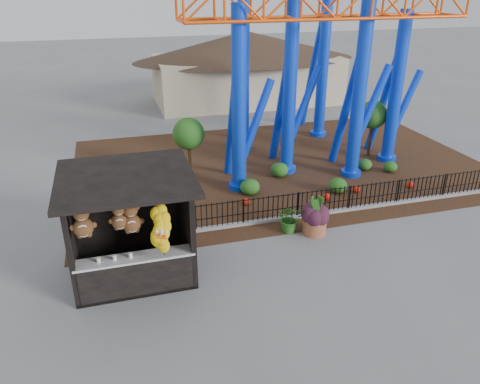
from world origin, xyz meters
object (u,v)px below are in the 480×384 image
object	(u,v)px
terracotta_planter	(314,225)
roller_coaster	(309,13)
prize_booth	(131,230)
potted_plant	(290,218)

from	to	relation	value
terracotta_planter	roller_coaster	bearing A→B (deg)	70.95
prize_booth	potted_plant	world-z (taller)	prize_booth
prize_booth	terracotta_planter	size ratio (longest dim) A/B	4.47
roller_coaster	potted_plant	bearing A→B (deg)	-115.95
potted_plant	prize_booth	bearing A→B (deg)	-155.75
roller_coaster	terracotta_planter	distance (m)	9.14
potted_plant	roller_coaster	bearing A→B (deg)	74.41
prize_booth	potted_plant	distance (m)	5.43
prize_booth	terracotta_planter	distance (m)	6.11
roller_coaster	terracotta_planter	size ratio (longest dim) A/B	14.05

